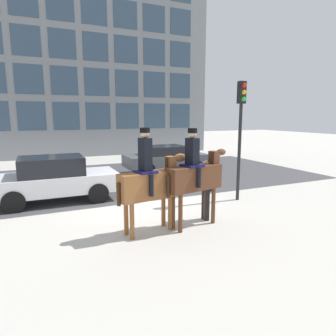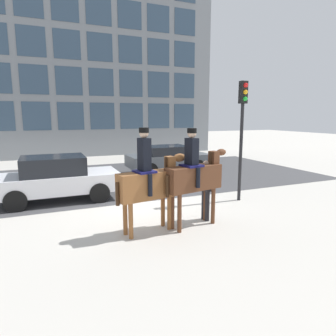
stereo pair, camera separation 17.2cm
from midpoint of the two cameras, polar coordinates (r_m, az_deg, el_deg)
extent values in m
plane|color=beige|center=(9.80, -3.43, -7.26)|extent=(80.00, 80.00, 0.00)
cube|color=#444447|center=(14.23, -9.83, -1.91)|extent=(19.54, 8.50, 0.01)
cube|color=#33475B|center=(21.66, -23.52, 9.05)|extent=(1.72, 0.02, 1.86)
cube|color=#33475B|center=(21.75, -17.79, 9.39)|extent=(1.72, 0.02, 1.86)
cube|color=#33475B|center=(22.06, -12.15, 9.64)|extent=(1.72, 0.02, 1.86)
cube|color=#33475B|center=(22.56, -6.70, 9.80)|extent=(1.72, 0.02, 1.86)
cube|color=#33475B|center=(23.26, -1.54, 9.87)|extent=(1.72, 0.02, 1.86)
cube|color=#33475B|center=(24.12, 3.30, 9.86)|extent=(1.72, 0.02, 1.86)
cube|color=#33475B|center=(21.78, -23.96, 15.17)|extent=(1.72, 0.02, 1.86)
cube|color=#33475B|center=(21.87, -18.12, 15.49)|extent=(1.72, 0.02, 1.86)
cube|color=#33475B|center=(22.18, -12.37, 15.66)|extent=(1.72, 0.02, 1.86)
cube|color=#33475B|center=(22.68, -6.83, 15.69)|extent=(1.72, 0.02, 1.86)
cube|color=#33475B|center=(23.37, -1.56, 15.58)|extent=(1.72, 0.02, 1.86)
cube|color=#33475B|center=(24.23, 3.35, 15.37)|extent=(1.72, 0.02, 1.86)
cube|color=#33475B|center=(22.15, -24.41, 21.15)|extent=(1.72, 0.02, 1.86)
cube|color=#33475B|center=(22.24, -18.47, 21.46)|extent=(1.72, 0.02, 1.86)
cube|color=#33475B|center=(22.54, -12.61, 21.56)|extent=(1.72, 0.02, 1.86)
cube|color=#33475B|center=(23.03, -6.95, 21.46)|extent=(1.72, 0.02, 1.86)
cube|color=#33475B|center=(23.71, -1.59, 21.19)|extent=(1.72, 0.02, 1.86)
cube|color=#33475B|center=(24.56, 3.41, 20.78)|extent=(1.72, 0.02, 1.86)
cube|color=#33475B|center=(22.75, -24.89, 26.88)|extent=(1.72, 0.02, 1.86)
cube|color=#33475B|center=(22.83, -18.83, 27.17)|extent=(1.72, 0.02, 1.86)
cube|color=#33475B|center=(23.12, -12.86, 27.21)|extent=(1.72, 0.02, 1.86)
cube|color=#33475B|center=(23.61, -7.09, 27.00)|extent=(1.72, 0.02, 1.86)
cube|color=#33475B|center=(24.27, -1.62, 26.58)|extent=(1.72, 0.02, 1.86)
cube|color=#33475B|center=(25.10, 3.47, 26.01)|extent=(1.72, 0.02, 1.86)
cube|color=brown|center=(7.38, -3.28, -3.30)|extent=(1.57, 0.71, 0.67)
cylinder|color=brown|center=(7.99, -0.36, -7.98)|extent=(0.11, 0.11, 0.87)
cylinder|color=brown|center=(7.74, 0.89, -8.57)|extent=(0.11, 0.11, 0.87)
cylinder|color=brown|center=(7.48, -7.49, -9.32)|extent=(0.11, 0.11, 0.87)
cylinder|color=brown|center=(7.22, -6.41, -10.02)|extent=(0.11, 0.11, 0.87)
cube|color=brown|center=(7.65, 1.02, 0.12)|extent=(0.24, 0.27, 0.57)
cube|color=#382314|center=(7.58, 0.27, 0.18)|extent=(0.05, 0.09, 0.51)
ellipsoid|color=brown|center=(7.78, 2.84, 1.99)|extent=(0.39, 0.26, 0.22)
cube|color=silver|center=(7.84, 3.48, 2.19)|extent=(0.14, 0.07, 0.09)
cylinder|color=#382314|center=(7.05, -8.92, -4.94)|extent=(0.09, 0.09, 0.55)
cube|color=#14144C|center=(7.27, -3.83, -0.67)|extent=(0.53, 0.55, 0.05)
cube|color=black|center=(7.20, -3.87, 2.62)|extent=(0.27, 0.35, 0.78)
sphere|color=#D1A889|center=(7.16, -3.91, 6.59)|extent=(0.22, 0.22, 0.22)
cylinder|color=black|center=(7.15, -3.92, 7.21)|extent=(0.24, 0.24, 0.12)
cylinder|color=black|center=(7.56, -4.81, -2.48)|extent=(0.11, 0.11, 0.53)
cylinder|color=black|center=(7.10, -2.73, -3.28)|extent=(0.11, 0.11, 0.53)
cube|color=#59331E|center=(7.78, 5.54, -1.91)|extent=(1.63, 0.75, 0.63)
cylinder|color=#59331E|center=(8.46, 7.73, -6.64)|extent=(0.11, 0.11, 0.99)
cylinder|color=#59331E|center=(8.24, 9.18, -7.12)|extent=(0.11, 0.11, 0.99)
cylinder|color=#59331E|center=(7.77, 1.47, -8.06)|extent=(0.11, 0.11, 0.99)
cylinder|color=#59331E|center=(7.54, 2.86, -8.65)|extent=(0.11, 0.11, 0.99)
cube|color=#59331E|center=(8.17, 9.30, 1.24)|extent=(0.25, 0.28, 0.56)
cube|color=#382314|center=(8.09, 8.69, 1.31)|extent=(0.06, 0.09, 0.50)
ellipsoid|color=#59331E|center=(8.33, 10.68, 2.97)|extent=(0.34, 0.26, 0.18)
cube|color=silver|center=(8.39, 11.12, 3.15)|extent=(0.12, 0.07, 0.07)
cylinder|color=#382314|center=(7.31, 0.55, -3.49)|extent=(0.09, 0.09, 0.55)
cube|color=#14144C|center=(7.67, 5.13, 0.47)|extent=(0.56, 0.57, 0.05)
cube|color=black|center=(7.62, 5.17, 3.18)|extent=(0.28, 0.36, 0.67)
sphere|color=#D1A889|center=(7.58, 5.23, 6.52)|extent=(0.22, 0.22, 0.22)
cylinder|color=black|center=(7.58, 5.23, 7.10)|extent=(0.24, 0.24, 0.12)
cylinder|color=black|center=(7.93, 3.85, -1.20)|extent=(0.11, 0.11, 0.51)
cylinder|color=black|center=(7.52, 6.41, -1.86)|extent=(0.11, 0.11, 0.51)
cylinder|color=#232328|center=(8.43, 8.06, -7.16)|extent=(0.13, 0.13, 0.86)
cylinder|color=#232328|center=(8.55, 7.41, -6.90)|extent=(0.13, 0.13, 0.86)
cube|color=#232328|center=(8.31, 7.85, -2.11)|extent=(0.26, 0.42, 0.63)
sphere|color=#D1A889|center=(8.23, 7.92, 0.73)|extent=(0.20, 0.20, 0.20)
cube|color=#232328|center=(7.97, 7.09, -1.33)|extent=(0.56, 0.15, 0.09)
cone|color=orange|center=(7.77, 5.02, -1.58)|extent=(0.18, 0.06, 0.04)
cube|color=silver|center=(10.91, -19.87, -2.57)|extent=(4.08, 1.78, 0.60)
cube|color=black|center=(10.79, -20.59, 0.50)|extent=(2.04, 1.57, 0.60)
cylinder|color=black|center=(10.32, -12.46, -4.63)|extent=(0.68, 0.21, 0.68)
cylinder|color=black|center=(11.89, -13.91, -2.75)|extent=(0.68, 0.21, 0.68)
cylinder|color=black|center=(10.20, -26.63, -5.64)|extent=(0.68, 0.21, 0.68)
cylinder|color=black|center=(11.79, -26.16, -3.60)|extent=(0.68, 0.21, 0.68)
cube|color=#51565B|center=(15.29, 0.36, 1.53)|extent=(4.11, 1.84, 0.59)
cube|color=black|center=(15.19, 0.01, 3.43)|extent=(2.05, 1.62, 0.44)
cylinder|color=black|center=(15.14, 6.06, 0.26)|extent=(0.72, 0.22, 0.72)
cylinder|color=black|center=(16.62, 3.25, 1.17)|extent=(0.72, 0.22, 0.72)
cylinder|color=black|center=(14.10, -3.04, -0.42)|extent=(0.72, 0.22, 0.72)
cylinder|color=black|center=(15.68, -5.14, 0.61)|extent=(0.72, 0.22, 0.72)
cylinder|color=black|center=(10.45, 14.13, 2.77)|extent=(0.11, 0.11, 3.29)
cube|color=black|center=(10.40, 14.61, 13.78)|extent=(0.24, 0.19, 0.72)
sphere|color=red|center=(10.32, 15.08, 14.99)|extent=(0.15, 0.15, 0.15)
sphere|color=orange|center=(10.31, 15.02, 13.80)|extent=(0.15, 0.15, 0.15)
sphere|color=green|center=(10.29, 14.96, 12.60)|extent=(0.15, 0.15, 0.15)
camera|label=1|loc=(0.09, -89.41, 0.10)|focal=32.00mm
camera|label=2|loc=(0.09, 90.59, -0.10)|focal=32.00mm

